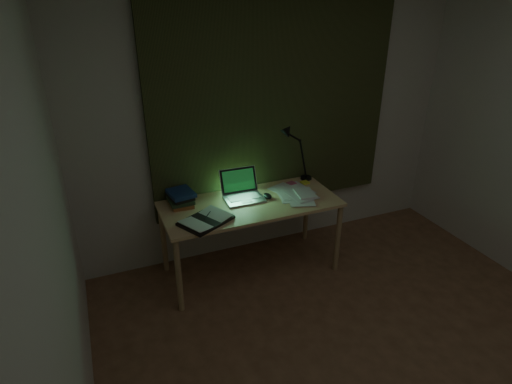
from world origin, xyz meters
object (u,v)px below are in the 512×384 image
book_stack (181,198)px  open_textbook (206,220)px  loose_papers (299,194)px  laptop (244,187)px  desk (251,237)px  desk_lamp (308,150)px

book_stack → open_textbook: bearing=-74.2°
loose_papers → laptop: bearing=168.6°
laptop → book_stack: 0.52m
laptop → book_stack: bearing=168.8°
desk → loose_papers: loose_papers is taller
desk_lamp → desk: bearing=-157.9°
book_stack → desk_lamp: 1.21m
book_stack → loose_papers: size_ratio=0.62×
open_textbook → loose_papers: 0.88m
desk → laptop: (-0.03, 0.07, 0.45)m
desk → desk_lamp: 0.94m
open_textbook → desk_lamp: desk_lamp is taller
desk → book_stack: 0.69m
open_textbook → desk_lamp: bearing=-6.5°
book_stack → loose_papers: (0.97, -0.21, -0.05)m
desk → desk_lamp: desk_lamp is taller
open_textbook → loose_papers: size_ratio=1.04×
open_textbook → book_stack: bearing=78.0°
book_stack → desk_lamp: size_ratio=0.40×
open_textbook → desk_lamp: size_ratio=0.66×
book_stack → loose_papers: book_stack is taller
book_stack → loose_papers: bearing=-12.3°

